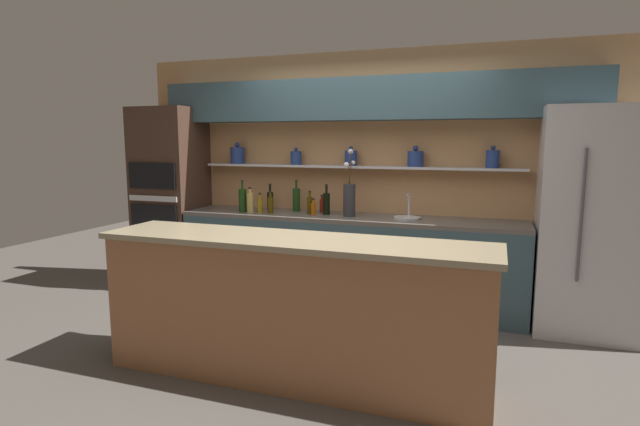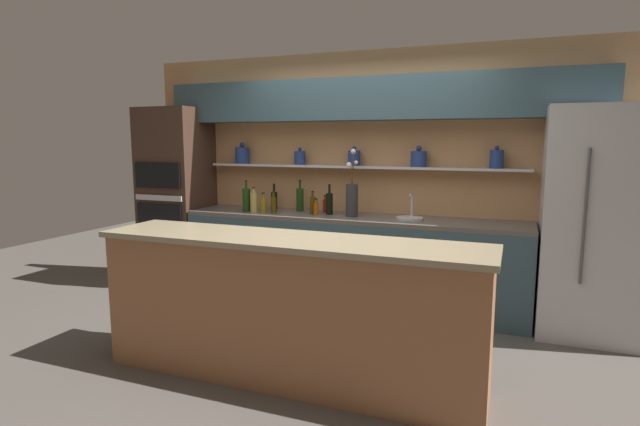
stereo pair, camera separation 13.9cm
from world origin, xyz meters
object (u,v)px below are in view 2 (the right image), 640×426
object	(u,v)px
refrigerator	(601,224)
bottle_oil_7	(263,205)
bottle_wine_5	(300,199)
bottle_wine_6	(329,203)
sink_fixture	(410,216)
bottle_oil_3	(313,205)
bottle_wine_9	(246,200)
bottle_wine_0	(274,200)
bottle_spirit_1	(254,202)
bottle_sauce_4	(316,208)
oven_tower	(177,197)
flower_vase	(352,197)
bottle_oil_8	(274,204)
bottle_sauce_2	(325,205)

from	to	relation	value
refrigerator	bottle_oil_7	world-z (taller)	refrigerator
bottle_wine_5	bottle_wine_6	xyz separation A→B (m)	(0.38, -0.11, -0.01)
sink_fixture	bottle_oil_3	size ratio (longest dim) A/B	1.10
bottle_wine_5	bottle_wine_9	distance (m)	0.58
sink_fixture	bottle_wine_6	world-z (taller)	bottle_wine_6
bottle_wine_0	bottle_spirit_1	xyz separation A→B (m)	(-0.11, -0.28, 0.01)
bottle_wine_0	bottle_sauce_4	size ratio (longest dim) A/B	1.68
bottle_wine_9	bottle_wine_5	bearing A→B (deg)	25.34
oven_tower	bottle_wine_6	world-z (taller)	oven_tower
flower_vase	sink_fixture	world-z (taller)	flower_vase
bottle_oil_3	bottle_wine_6	size ratio (longest dim) A/B	0.77
sink_fixture	bottle_oil_8	world-z (taller)	sink_fixture
bottle_oil_3	bottle_sauce_4	xyz separation A→B (m)	(0.06, -0.06, -0.03)
oven_tower	bottle_oil_7	distance (m)	1.20
flower_vase	bottle_wine_9	size ratio (longest dim) A/B	1.99
refrigerator	bottle_wine_9	xyz separation A→B (m)	(-3.38, -0.07, 0.06)
oven_tower	bottle_spirit_1	bearing A→B (deg)	-6.47
bottle_wine_9	bottle_sauce_2	bearing A→B (deg)	17.85
bottle_spirit_1	bottle_oil_7	world-z (taller)	bottle_spirit_1
bottle_oil_8	bottle_wine_9	distance (m)	0.33
sink_fixture	refrigerator	bearing A→B (deg)	-1.73
bottle_oil_8	bottle_sauce_2	bearing A→B (deg)	28.56
bottle_sauce_4	flower_vase	bearing A→B (deg)	5.18
bottle_spirit_1	bottle_sauce_2	bearing A→B (deg)	21.38
bottle_wine_0	bottle_oil_8	bearing A→B (deg)	-64.44
bottle_oil_3	bottle_oil_8	distance (m)	0.42
bottle_wine_5	bottle_wine_0	bearing A→B (deg)	177.90
sink_fixture	bottle_spirit_1	bearing A→B (deg)	-175.27
bottle_oil_8	bottle_wine_5	bearing A→B (deg)	52.11
bottle_wine_0	bottle_spirit_1	world-z (taller)	bottle_wine_0
bottle_oil_7	flower_vase	bearing A→B (deg)	3.93
flower_vase	oven_tower	bearing A→B (deg)	179.29
bottle_wine_5	bottle_oil_7	world-z (taller)	bottle_wine_5
bottle_oil_3	bottle_wine_9	bearing A→B (deg)	-172.10
sink_fixture	bottle_wine_6	xyz separation A→B (m)	(-0.84, 0.01, 0.09)
refrigerator	sink_fixture	size ratio (longest dim) A/B	7.44
bottle_wine_5	bottle_wine_6	bearing A→B (deg)	-16.61
sink_fixture	bottle_wine_9	distance (m)	1.75
bottle_sauce_2	bottle_oil_8	bearing A→B (deg)	-151.44
bottle_wine_6	refrigerator	bearing A→B (deg)	-1.47
flower_vase	bottle_wine_9	bearing A→B (deg)	-176.12
bottle_sauce_2	refrigerator	bearing A→B (deg)	-4.26
bottle_wine_6	bottle_oil_8	bearing A→B (deg)	-166.88
bottle_wine_5	bottle_wine_9	size ratio (longest dim) A/B	1.00
sink_fixture	bottle_wine_9	bearing A→B (deg)	-176.11
bottle_sauce_2	bottle_oil_8	size ratio (longest dim) A/B	0.80
bottle_oil_8	bottle_wine_9	bearing A→B (deg)	179.74
oven_tower	bottle_sauce_2	distance (m)	1.81
bottle_wine_9	flower_vase	bearing A→B (deg)	3.88
bottle_sauce_4	bottle_oil_7	size ratio (longest dim) A/B	0.81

